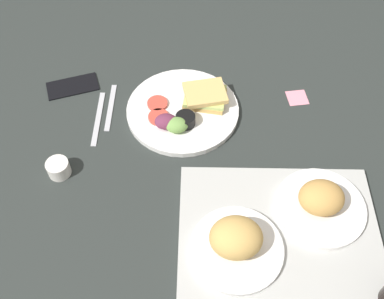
# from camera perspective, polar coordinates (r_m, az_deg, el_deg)

# --- Properties ---
(ground_plane) EXTENTS (1.90, 1.50, 0.03)m
(ground_plane) POSITION_cam_1_polar(r_m,az_deg,el_deg) (1.18, 0.95, -0.41)
(ground_plane) COLOR #282D2B
(serving_tray) EXTENTS (0.46, 0.34, 0.02)m
(serving_tray) POSITION_cam_1_polar(r_m,az_deg,el_deg) (1.06, 10.83, -9.99)
(serving_tray) COLOR #B2B2AD
(serving_tray) RESTS_ON ground_plane
(bread_plate_near) EXTENTS (0.21, 0.21, 0.08)m
(bread_plate_near) POSITION_cam_1_polar(r_m,az_deg,el_deg) (1.07, 15.89, -6.43)
(bread_plate_near) COLOR white
(bread_plate_near) RESTS_ON serving_tray
(bread_plate_far) EXTENTS (0.20, 0.20, 0.09)m
(bread_plate_far) POSITION_cam_1_polar(r_m,az_deg,el_deg) (0.99, 5.59, -11.54)
(bread_plate_far) COLOR white
(bread_plate_far) RESTS_ON serving_tray
(plate_with_salad) EXTENTS (0.31, 0.31, 0.05)m
(plate_with_salad) POSITION_cam_1_polar(r_m,az_deg,el_deg) (1.24, -0.89, 5.07)
(plate_with_salad) COLOR white
(plate_with_salad) RESTS_ON ground_plane
(espresso_cup) EXTENTS (0.06, 0.06, 0.04)m
(espresso_cup) POSITION_cam_1_polar(r_m,az_deg,el_deg) (1.16, -16.45, -2.26)
(espresso_cup) COLOR silver
(espresso_cup) RESTS_ON ground_plane
(fork) EXTENTS (0.02, 0.17, 0.01)m
(fork) POSITION_cam_1_polar(r_m,az_deg,el_deg) (1.28, -10.20, 5.29)
(fork) COLOR #B7B7BC
(fork) RESTS_ON ground_plane
(knife) EXTENTS (0.02, 0.19, 0.01)m
(knife) POSITION_cam_1_polar(r_m,az_deg,el_deg) (1.26, -11.72, 3.89)
(knife) COLOR #B7B7BC
(knife) RESTS_ON ground_plane
(cell_phone) EXTENTS (0.16, 0.11, 0.01)m
(cell_phone) POSITION_cam_1_polar(r_m,az_deg,el_deg) (1.36, -14.80, 7.76)
(cell_phone) COLOR black
(cell_phone) RESTS_ON ground_plane
(sticky_note) EXTENTS (0.06, 0.06, 0.00)m
(sticky_note) POSITION_cam_1_polar(r_m,az_deg,el_deg) (1.32, 13.09, 6.37)
(sticky_note) COLOR pink
(sticky_note) RESTS_ON ground_plane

